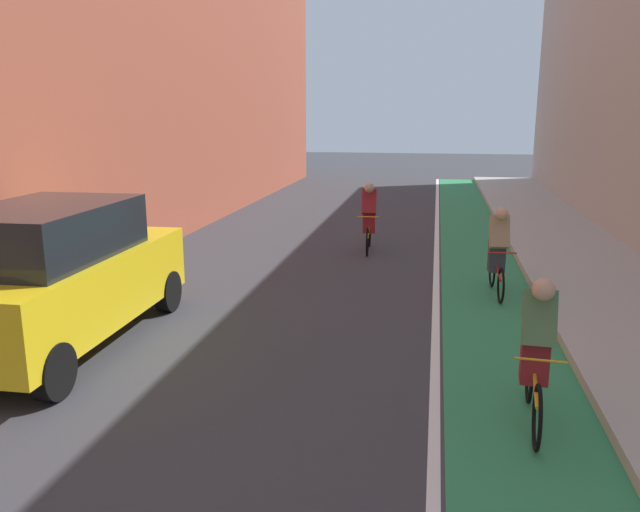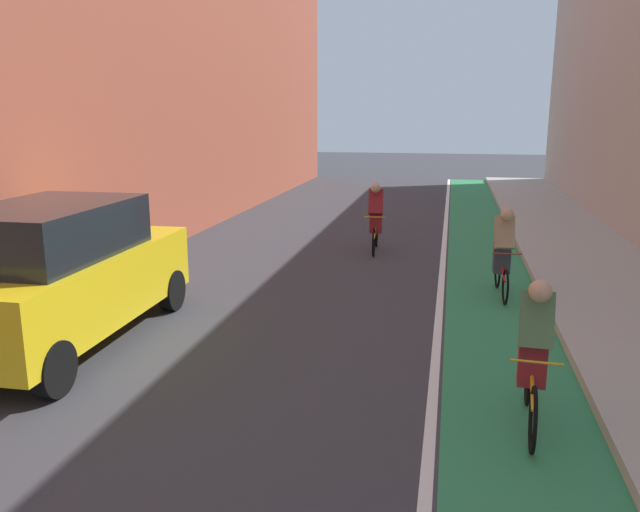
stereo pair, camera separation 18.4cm
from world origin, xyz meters
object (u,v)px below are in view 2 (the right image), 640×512
parked_suv_yellow_cab (58,273)px  cyclist_mid (534,352)px  cyclist_far (376,217)px  cyclist_trailing (503,249)px

parked_suv_yellow_cab → cyclist_mid: size_ratio=2.60×
parked_suv_yellow_cab → cyclist_far: 7.69m
cyclist_mid → cyclist_trailing: (0.05, 4.85, 0.04)m
parked_suv_yellow_cab → cyclist_trailing: (6.15, 3.68, -0.17)m
cyclist_mid → cyclist_far: (-2.55, 7.98, 0.00)m
cyclist_trailing → cyclist_far: cyclist_far is taller
parked_suv_yellow_cab → cyclist_far: (3.55, 6.82, -0.21)m
cyclist_trailing → cyclist_far: 4.08m
parked_suv_yellow_cab → cyclist_far: size_ratio=2.59×
parked_suv_yellow_cab → cyclist_mid: bearing=-10.8°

